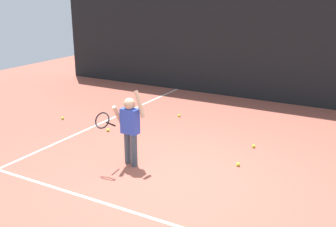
{
  "coord_description": "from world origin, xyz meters",
  "views": [
    {
      "loc": [
        2.82,
        -5.17,
        2.93
      ],
      "look_at": [
        -0.43,
        0.65,
        0.85
      ],
      "focal_mm": 42.46,
      "sensor_mm": 36.0,
      "label": 1
    }
  ],
  "objects_px": {
    "tennis_player": "(129,125)",
    "tennis_ball_4": "(179,116)",
    "tennis_ball_2": "(254,146)",
    "tennis_ball_5": "(63,118)",
    "tennis_ball_3": "(108,130)",
    "tennis_ball_1": "(238,164)"
  },
  "relations": [
    {
      "from": "tennis_ball_5",
      "to": "tennis_ball_4",
      "type": "bearing_deg",
      "value": 33.4
    },
    {
      "from": "tennis_ball_2",
      "to": "tennis_ball_3",
      "type": "relative_size",
      "value": 1.0
    },
    {
      "from": "tennis_player",
      "to": "tennis_ball_4",
      "type": "distance_m",
      "value": 2.97
    },
    {
      "from": "tennis_ball_2",
      "to": "tennis_ball_4",
      "type": "relative_size",
      "value": 1.0
    },
    {
      "from": "tennis_ball_2",
      "to": "tennis_ball_1",
      "type": "bearing_deg",
      "value": -88.63
    },
    {
      "from": "tennis_player",
      "to": "tennis_ball_4",
      "type": "xyz_separation_m",
      "value": [
        -0.52,
        2.84,
        -0.69
      ]
    },
    {
      "from": "tennis_ball_4",
      "to": "tennis_ball_5",
      "type": "height_order",
      "value": "same"
    },
    {
      "from": "tennis_ball_4",
      "to": "tennis_ball_5",
      "type": "distance_m",
      "value": 2.77
    },
    {
      "from": "tennis_player",
      "to": "tennis_ball_1",
      "type": "xyz_separation_m",
      "value": [
        1.68,
        0.86,
        -0.69
      ]
    },
    {
      "from": "tennis_ball_2",
      "to": "tennis_ball_3",
      "type": "distance_m",
      "value": 3.1
    },
    {
      "from": "tennis_ball_3",
      "to": "tennis_ball_4",
      "type": "distance_m",
      "value": 1.87
    },
    {
      "from": "tennis_player",
      "to": "tennis_ball_1",
      "type": "relative_size",
      "value": 20.46
    },
    {
      "from": "tennis_ball_2",
      "to": "tennis_ball_5",
      "type": "height_order",
      "value": "same"
    },
    {
      "from": "tennis_ball_3",
      "to": "tennis_player",
      "type": "bearing_deg",
      "value": -40.35
    },
    {
      "from": "tennis_ball_2",
      "to": "tennis_ball_5",
      "type": "distance_m",
      "value": 4.51
    },
    {
      "from": "tennis_player",
      "to": "tennis_ball_5",
      "type": "height_order",
      "value": "tennis_player"
    },
    {
      "from": "tennis_player",
      "to": "tennis_ball_5",
      "type": "relative_size",
      "value": 20.46
    },
    {
      "from": "tennis_ball_4",
      "to": "tennis_ball_5",
      "type": "bearing_deg",
      "value": -146.6
    },
    {
      "from": "tennis_ball_3",
      "to": "tennis_ball_5",
      "type": "bearing_deg",
      "value": 174.44
    },
    {
      "from": "tennis_ball_3",
      "to": "tennis_ball_4",
      "type": "height_order",
      "value": "same"
    },
    {
      "from": "tennis_ball_4",
      "to": "tennis_ball_5",
      "type": "xyz_separation_m",
      "value": [
        -2.31,
        -1.52,
        0.0
      ]
    },
    {
      "from": "tennis_ball_2",
      "to": "tennis_ball_3",
      "type": "bearing_deg",
      "value": -168.13
    }
  ]
}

